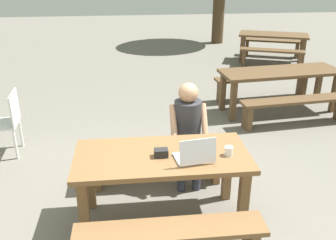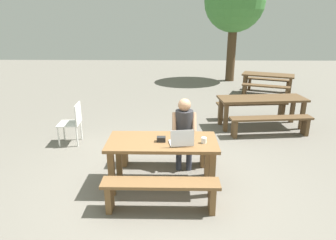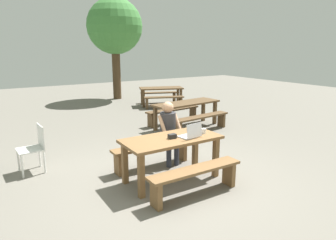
# 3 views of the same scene
# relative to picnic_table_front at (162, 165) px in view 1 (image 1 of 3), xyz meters

# --- Properties ---
(ground_plane) EXTENTS (30.00, 30.00, 0.00)m
(ground_plane) POSITION_rel_picnic_table_front_xyz_m (0.00, 0.00, -0.65)
(ground_plane) COLOR slate
(picnic_table_front) EXTENTS (1.70, 0.81, 0.78)m
(picnic_table_front) POSITION_rel_picnic_table_front_xyz_m (0.00, 0.00, 0.00)
(picnic_table_front) COLOR brown
(picnic_table_front) RESTS_ON ground
(bench_near) EXTENTS (1.63, 0.30, 0.46)m
(bench_near) POSITION_rel_picnic_table_front_xyz_m (0.00, -0.69, -0.31)
(bench_near) COLOR brown
(bench_near) RESTS_ON ground
(bench_far) EXTENTS (1.63, 0.30, 0.46)m
(bench_far) POSITION_rel_picnic_table_front_xyz_m (0.00, 0.69, -0.31)
(bench_far) COLOR brown
(bench_far) RESTS_ON ground
(laptop) EXTENTS (0.38, 0.32, 0.26)m
(laptop) POSITION_rel_picnic_table_front_xyz_m (0.29, -0.16, 0.19)
(laptop) COLOR silver
(laptop) RESTS_ON picnic_table_front
(small_pouch) EXTENTS (0.13, 0.09, 0.08)m
(small_pouch) POSITION_rel_picnic_table_front_xyz_m (-0.01, -0.04, 0.16)
(small_pouch) COLOR black
(small_pouch) RESTS_ON picnic_table_front
(coffee_mug) EXTENTS (0.08, 0.08, 0.09)m
(coffee_mug) POSITION_rel_picnic_table_front_xyz_m (0.64, -0.09, 0.17)
(coffee_mug) COLOR white
(coffee_mug) RESTS_ON picnic_table_front
(person_seated) EXTENTS (0.42, 0.41, 1.26)m
(person_seated) POSITION_rel_picnic_table_front_xyz_m (0.36, 0.66, 0.09)
(person_seated) COLOR #333847
(person_seated) RESTS_ON ground
(plastic_chair) EXTENTS (0.46, 0.46, 0.88)m
(plastic_chair) POSITION_rel_picnic_table_front_xyz_m (-1.96, 1.68, -0.17)
(plastic_chair) COLOR white
(plastic_chair) RESTS_ON ground
(picnic_table_mid) EXTENTS (2.14, 0.91, 0.74)m
(picnic_table_mid) POSITION_rel_picnic_table_front_xyz_m (2.32, 2.79, -0.02)
(picnic_table_mid) COLOR brown
(picnic_table_mid) RESTS_ON ground
(bench_mid_south) EXTENTS (1.89, 0.49, 0.45)m
(bench_mid_south) POSITION_rel_picnic_table_front_xyz_m (2.38, 2.17, -0.31)
(bench_mid_south) COLOR brown
(bench_mid_south) RESTS_ON ground
(bench_mid_north) EXTENTS (1.89, 0.49, 0.45)m
(bench_mid_north) POSITION_rel_picnic_table_front_xyz_m (2.25, 3.41, -0.31)
(bench_mid_north) COLOR brown
(bench_mid_north) RESTS_ON ground
(picnic_table_rear) EXTENTS (1.85, 1.30, 0.73)m
(picnic_table_rear) POSITION_rel_picnic_table_front_xyz_m (3.44, 6.09, -0.04)
(picnic_table_rear) COLOR brown
(picnic_table_rear) RESTS_ON ground
(bench_rear_south) EXTENTS (1.53, 0.83, 0.45)m
(bench_rear_south) POSITION_rel_picnic_table_front_xyz_m (3.23, 5.53, -0.32)
(bench_rear_south) COLOR brown
(bench_rear_south) RESTS_ON ground
(bench_rear_north) EXTENTS (1.53, 0.83, 0.45)m
(bench_rear_north) POSITION_rel_picnic_table_front_xyz_m (3.66, 6.66, -0.32)
(bench_rear_north) COLOR brown
(bench_rear_north) RESTS_ON ground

